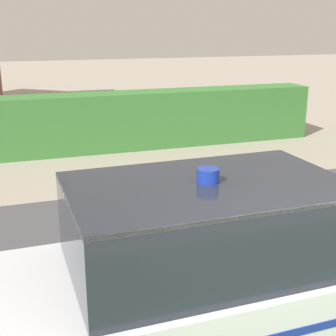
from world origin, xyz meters
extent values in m
cube|color=#4C4C51|center=(0.00, 3.47, 0.01)|extent=(28.00, 5.29, 0.01)
cube|color=#3D7F38|center=(-0.25, 9.20, 0.66)|extent=(10.96, 0.87, 1.33)
cylinder|color=black|center=(1.07, 2.66, 0.30)|extent=(0.58, 0.21, 0.58)
cylinder|color=black|center=(-1.59, 2.62, 0.30)|extent=(0.58, 0.21, 0.58)
cube|color=silver|center=(-0.25, 1.95, 0.50)|extent=(4.31, 1.66, 0.66)
cube|color=#232833|center=(-0.53, 1.94, 1.20)|extent=(2.34, 1.47, 0.73)
cube|color=silver|center=(-0.53, 1.94, 1.54)|extent=(2.34, 1.47, 0.04)
cube|color=navy|center=(-0.24, 1.14, 0.55)|extent=(4.07, 0.07, 0.07)
cube|color=navy|center=(-0.26, 2.75, 0.55)|extent=(4.07, 0.07, 0.07)
cylinder|color=#1933A5|center=(-0.53, 1.94, 1.62)|extent=(0.19, 0.19, 0.12)
camera|label=1|loc=(-2.03, -1.44, 2.81)|focal=50.00mm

